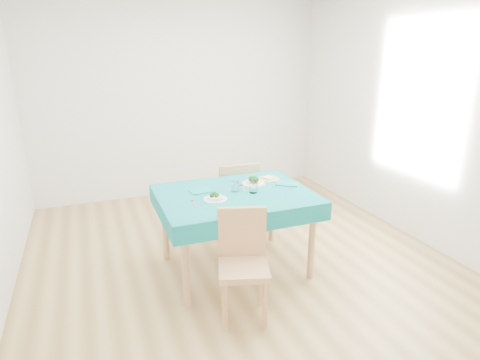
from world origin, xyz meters
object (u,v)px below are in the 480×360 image
object	(u,v)px
chair_near	(244,264)
bowl_far	(254,181)
bowl_near	(215,197)
side_plate	(269,179)
chair_far	(235,187)
table	(235,232)

from	to	relation	value
chair_near	bowl_far	world-z (taller)	chair_near
bowl_near	side_plate	bearing A→B (deg)	27.53
bowl_far	side_plate	world-z (taller)	bowl_far
bowl_far	side_plate	size ratio (longest dim) A/B	1.03
chair_near	chair_far	world-z (taller)	chair_far
chair_near	bowl_near	world-z (taller)	chair_near
bowl_near	side_plate	world-z (taller)	bowl_near
table	bowl_far	size ratio (longest dim) A/B	6.19
table	bowl_near	xyz separation A→B (m)	(-0.22, -0.10, 0.41)
bowl_far	bowl_near	bearing A→B (deg)	-150.04
chair_near	bowl_near	distance (m)	0.69
chair_far	bowl_far	xyz separation A→B (m)	(-0.02, -0.57, 0.25)
chair_far	side_plate	xyz separation A→B (m)	(0.17, -0.50, 0.22)
table	chair_near	xyz separation A→B (m)	(-0.20, -0.71, 0.09)
chair_near	bowl_far	size ratio (longest dim) A/B	4.23
table	chair_far	world-z (taller)	chair_far
chair_far	bowl_near	distance (m)	1.01
table	side_plate	bearing A→B (deg)	28.88
bowl_far	chair_near	bearing A→B (deg)	-117.32
side_plate	chair_near	bearing A→B (deg)	-124.26
table	chair_far	xyz separation A→B (m)	(0.28, 0.75, 0.17)
bowl_far	table	bearing A→B (deg)	-145.90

